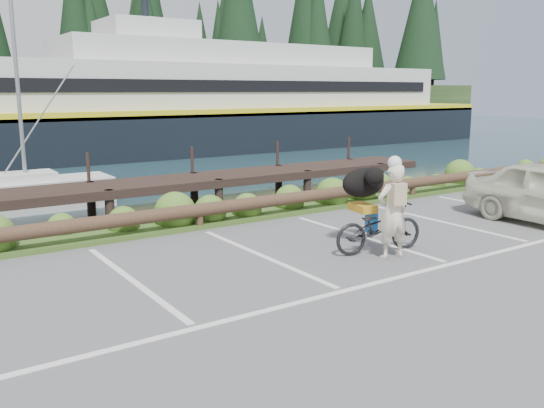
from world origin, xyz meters
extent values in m
plane|color=#525254|center=(0.00, 0.00, 0.00)|extent=(72.00, 72.00, 0.00)
cube|color=#3D5B21|center=(0.00, 5.30, 0.05)|extent=(34.00, 1.60, 0.10)
imported|color=black|center=(2.05, 0.94, 0.50)|extent=(1.99, 1.01, 1.00)
imported|color=beige|center=(1.96, 0.51, 0.90)|extent=(0.73, 0.55, 1.80)
ellipsoid|color=black|center=(2.16, 1.54, 1.30)|extent=(0.70, 1.12, 0.60)
camera|label=1|loc=(-5.80, -6.96, 3.13)|focal=38.00mm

